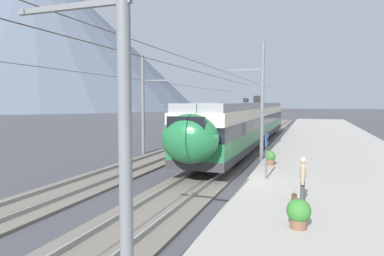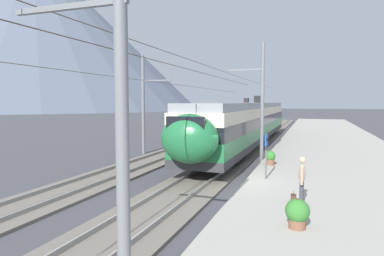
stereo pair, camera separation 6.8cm
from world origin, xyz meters
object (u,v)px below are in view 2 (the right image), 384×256
at_px(catenary_mast_mid, 260,99).
at_px(catenary_mast_far_side, 145,103).
at_px(potted_plant_platform_edge, 297,212).
at_px(potted_plant_by_shelter, 270,157).
at_px(train_far_track, 239,114).
at_px(train_near_platform, 249,122).
at_px(passenger_walking, 302,179).
at_px(platform_sign, 266,146).
at_px(catenary_mast_west, 113,98).
at_px(handbag_beside_passenger, 293,198).

xyz_separation_m(catenary_mast_mid, catenary_mast_far_side, (0.47, 8.59, -0.21)).
bearing_deg(potted_plant_platform_edge, potted_plant_by_shelter, 11.10).
height_order(train_far_track, potted_plant_by_shelter, train_far_track).
relative_size(train_near_platform, passenger_walking, 18.63).
bearing_deg(catenary_mast_mid, platform_sign, -169.00).
height_order(train_far_track, catenary_mast_west, catenary_mast_west).
height_order(catenary_mast_mid, handbag_beside_passenger, catenary_mast_mid).
xyz_separation_m(train_far_track, platform_sign, (-32.23, -7.95, -0.33)).
distance_m(potted_plant_platform_edge, potted_plant_by_shelter, 9.58).
distance_m(catenary_mast_mid, handbag_beside_passenger, 10.87).
relative_size(catenary_mast_mid, handbag_beside_passenger, 129.54).
relative_size(passenger_walking, potted_plant_by_shelter, 2.08).
xyz_separation_m(catenary_mast_mid, handbag_beside_passenger, (-9.91, -2.68, -3.57)).
bearing_deg(platform_sign, potted_plant_by_shelter, 3.73).
relative_size(passenger_walking, potted_plant_platform_edge, 2.02).
bearing_deg(passenger_walking, platform_sign, 23.87).
relative_size(catenary_mast_mid, passenger_walking, 27.34).
bearing_deg(train_far_track, train_near_platform, -165.77).
xyz_separation_m(platform_sign, potted_plant_by_shelter, (3.52, 0.23, -1.06)).
xyz_separation_m(train_near_platform, train_far_track, (18.66, 4.73, 0.00)).
distance_m(train_far_track, passenger_walking, 37.27).
bearing_deg(handbag_beside_passenger, train_far_track, 14.75).
bearing_deg(handbag_beside_passenger, passenger_walking, -152.37).
xyz_separation_m(catenary_mast_far_side, passenger_walking, (-10.93, -11.56, -2.54)).
height_order(passenger_walking, potted_plant_platform_edge, passenger_walking).
height_order(potted_plant_platform_edge, potted_plant_by_shelter, potted_plant_platform_edge).
bearing_deg(catenary_mast_far_side, potted_plant_platform_edge, -138.61).
xyz_separation_m(catenary_mast_west, handbag_beside_passenger, (7.24, -2.68, -3.47)).
relative_size(train_near_platform, potted_plant_by_shelter, 38.81).
bearing_deg(passenger_walking, potted_plant_platform_edge, 178.69).
xyz_separation_m(passenger_walking, handbag_beside_passenger, (0.54, 0.28, -0.82)).
relative_size(train_near_platform, catenary_mast_mid, 0.68).
bearing_deg(catenary_mast_mid, handbag_beside_passenger, -164.86).
relative_size(platform_sign, potted_plant_platform_edge, 2.45).
height_order(catenary_mast_far_side, potted_plant_platform_edge, catenary_mast_far_side).
height_order(train_near_platform, catenary_mast_far_side, catenary_mast_far_side).
bearing_deg(platform_sign, passenger_walking, -156.13).
xyz_separation_m(train_near_platform, potted_plant_platform_edge, (-19.46, -4.84, -1.37)).
bearing_deg(passenger_walking, catenary_mast_mid, 15.84).
xyz_separation_m(train_near_platform, potted_plant_by_shelter, (-10.06, -3.00, -1.39)).
relative_size(catenary_mast_west, platform_sign, 22.57).
bearing_deg(platform_sign, potted_plant_platform_edge, -164.65).
height_order(train_far_track, catenary_mast_mid, catenary_mast_mid).
bearing_deg(train_far_track, potted_plant_platform_edge, -165.91).
bearing_deg(potted_plant_platform_edge, train_far_track, 14.09).
height_order(train_near_platform, handbag_beside_passenger, train_near_platform).
height_order(catenary_mast_mid, potted_plant_platform_edge, catenary_mast_mid).
bearing_deg(catenary_mast_far_side, platform_sign, -125.93).
bearing_deg(handbag_beside_passenger, catenary_mast_far_side, 47.34).
height_order(catenary_mast_far_side, platform_sign, catenary_mast_far_side).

